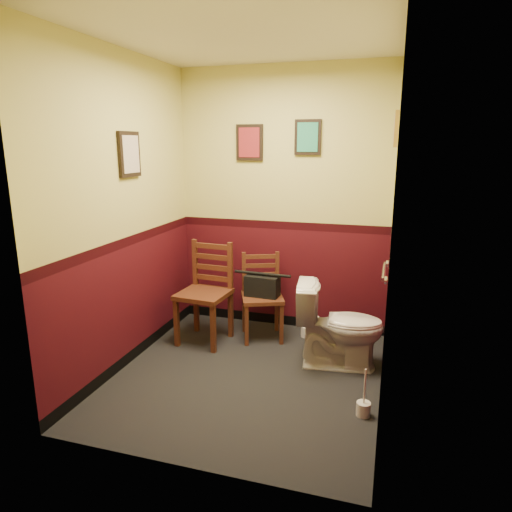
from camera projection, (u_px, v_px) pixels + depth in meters
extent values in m
cube|color=black|center=(248.00, 375.00, 3.92)|extent=(2.20, 2.40, 0.00)
cube|color=silver|center=(246.00, 35.00, 3.27)|extent=(2.20, 2.40, 0.00)
cube|color=#3D0B13|center=(283.00, 202.00, 4.71)|extent=(2.20, 0.00, 2.70)
cube|color=#3D0B13|center=(179.00, 254.00, 2.48)|extent=(2.20, 0.00, 2.70)
cube|color=#3D0B13|center=(125.00, 214.00, 3.91)|extent=(0.00, 2.40, 2.70)
cube|color=#3D0B13|center=(392.00, 227.00, 3.29)|extent=(0.00, 2.40, 2.70)
cylinder|color=silver|center=(384.00, 271.00, 3.63)|extent=(0.03, 0.50, 0.03)
cylinder|color=silver|center=(386.00, 280.00, 3.39)|extent=(0.02, 0.06, 0.06)
cylinder|color=silver|center=(387.00, 264.00, 3.85)|extent=(0.02, 0.06, 0.06)
cube|color=black|center=(250.00, 143.00, 4.65)|extent=(0.28, 0.03, 0.36)
cube|color=maroon|center=(249.00, 143.00, 4.64)|extent=(0.22, 0.01, 0.30)
cube|color=black|center=(308.00, 137.00, 4.47)|extent=(0.26, 0.03, 0.34)
cube|color=#2A8769|center=(308.00, 137.00, 4.45)|extent=(0.20, 0.01, 0.28)
cube|color=black|center=(129.00, 154.00, 3.87)|extent=(0.03, 0.30, 0.38)
cube|color=#BDA995|center=(131.00, 154.00, 3.87)|extent=(0.01, 0.24, 0.31)
cube|color=olive|center=(396.00, 129.00, 3.68)|extent=(0.03, 0.34, 0.28)
cube|color=#BDA995|center=(394.00, 129.00, 3.69)|extent=(0.01, 0.28, 0.22)
imported|color=white|center=(340.00, 326.00, 4.01)|extent=(0.82, 0.52, 0.75)
cylinder|color=silver|center=(363.00, 409.00, 3.33)|extent=(0.10, 0.10, 0.10)
cylinder|color=silver|center=(365.00, 388.00, 3.29)|extent=(0.01, 0.01, 0.29)
cube|color=#572B1A|center=(204.00, 294.00, 4.49)|extent=(0.50, 0.50, 0.04)
cube|color=#572B1A|center=(177.00, 322.00, 4.44)|extent=(0.05, 0.05, 0.50)
cube|color=#572B1A|center=(196.00, 309.00, 4.80)|extent=(0.05, 0.05, 0.50)
cube|color=#572B1A|center=(213.00, 328.00, 4.30)|extent=(0.05, 0.05, 0.50)
cube|color=#572B1A|center=(231.00, 314.00, 4.66)|extent=(0.05, 0.05, 0.50)
cube|color=#572B1A|center=(195.00, 263.00, 4.69)|extent=(0.05, 0.04, 0.50)
cube|color=#572B1A|center=(230.00, 267.00, 4.54)|extent=(0.05, 0.04, 0.50)
cube|color=#572B1A|center=(213.00, 278.00, 4.65)|extent=(0.38, 0.06, 0.05)
cube|color=#572B1A|center=(212.00, 268.00, 4.62)|extent=(0.38, 0.06, 0.05)
cube|color=#572B1A|center=(212.00, 257.00, 4.60)|extent=(0.38, 0.06, 0.05)
cube|color=#572B1A|center=(212.00, 246.00, 4.57)|extent=(0.38, 0.06, 0.05)
cube|color=#572B1A|center=(262.00, 298.00, 4.59)|extent=(0.52, 0.52, 0.04)
cube|color=#572B1A|center=(247.00, 325.00, 4.46)|extent=(0.05, 0.05, 0.43)
cube|color=#572B1A|center=(244.00, 312.00, 4.79)|extent=(0.05, 0.05, 0.43)
cube|color=#572B1A|center=(281.00, 324.00, 4.49)|extent=(0.05, 0.05, 0.43)
cube|color=#572B1A|center=(277.00, 311.00, 4.82)|extent=(0.05, 0.05, 0.43)
cube|color=#572B1A|center=(244.00, 273.00, 4.69)|extent=(0.05, 0.05, 0.43)
cube|color=#572B1A|center=(277.00, 272.00, 4.72)|extent=(0.05, 0.05, 0.43)
cube|color=#572B1A|center=(261.00, 283.00, 4.74)|extent=(0.31, 0.14, 0.04)
cube|color=#572B1A|center=(261.00, 275.00, 4.71)|extent=(0.31, 0.14, 0.04)
cube|color=#572B1A|center=(261.00, 266.00, 4.69)|extent=(0.31, 0.14, 0.04)
cube|color=#572B1A|center=(261.00, 257.00, 4.67)|extent=(0.31, 0.14, 0.04)
cube|color=black|center=(262.00, 286.00, 4.56)|extent=(0.34, 0.19, 0.21)
cylinder|color=black|center=(262.00, 274.00, 4.53)|extent=(0.29, 0.05, 0.03)
cylinder|color=silver|center=(307.00, 331.00, 4.71)|extent=(0.12, 0.12, 0.11)
cylinder|color=silver|center=(320.00, 333.00, 4.67)|extent=(0.12, 0.12, 0.11)
cylinder|color=silver|center=(313.00, 322.00, 4.65)|extent=(0.12, 0.12, 0.11)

